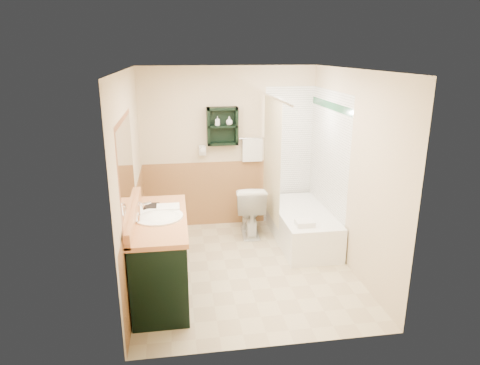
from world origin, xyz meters
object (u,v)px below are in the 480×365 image
Objects in this scene: vanity_book at (144,198)px; soap_bottle_a at (218,123)px; wall_shelf at (222,126)px; hair_dryer at (202,150)px; bathtub at (302,226)px; soap_bottle_b at (229,122)px; toilet at (249,209)px; vanity at (161,256)px.

vanity_book is 1.54× the size of soap_bottle_a.
vanity_book is (-1.06, -1.49, -0.54)m from wall_shelf.
soap_bottle_a is at bearing -7.46° from hair_dryer.
bathtub is 1.90m from soap_bottle_a.
soap_bottle_a is (0.23, -0.03, 0.40)m from hair_dryer.
bathtub is at bearing -30.59° from hair_dryer.
soap_bottle_b reaches higher than bathtub.
soap_bottle_b reaches higher than soap_bottle_a.
soap_bottle_a is at bearing 145.49° from bathtub.
soap_bottle_b is at bearing -50.34° from toilet.
wall_shelf is 0.37× the size of bathtub.
soap_bottle_b is at bearing 61.42° from vanity.
wall_shelf reaches higher than toilet.
hair_dryer is 0.17× the size of vanity.
vanity_book is at bearing 43.02° from toilet.
hair_dryer is at bearing 72.21° from vanity.
vanity_book is (-0.76, -1.51, -0.19)m from hair_dryer.
toilet is 6.04× the size of soap_bottle_b.
wall_shelf reaches higher than vanity_book.
hair_dryer is 0.46m from soap_bottle_a.
vanity is at bearing -114.31° from soap_bottle_a.
vanity_book is (-2.08, -0.73, 0.77)m from bathtub.
hair_dryer reaches higher than toilet.
bathtub is at bearing 152.98° from toilet.
hair_dryer is at bearing 172.54° from soap_bottle_a.
soap_bottle_b is (0.40, -0.03, 0.41)m from hair_dryer.
toilet is at bearing -30.09° from hair_dryer.
soap_bottle_a is (0.99, 1.48, 0.59)m from vanity_book.
vanity_book is 1.98m from soap_bottle_b.
vanity is (-0.89, -1.83, -1.10)m from wall_shelf.
soap_bottle_b is (-0.25, 0.34, 1.24)m from toilet.
vanity is 11.36× the size of soap_bottle_b.
wall_shelf is 0.38× the size of vanity.
toilet reaches higher than bathtub.
vanity is at bearing -56.33° from vanity_book.
vanity is 2.38m from soap_bottle_b.
soap_bottle_a is 0.17m from soap_bottle_b.
vanity is 2.21m from bathtub.
hair_dryer is 2.09m from vanity.
soap_bottle_a is (-1.10, 0.75, 1.36)m from bathtub.
hair_dryer reaches higher than bathtub.
bathtub is at bearing 27.27° from vanity_book.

